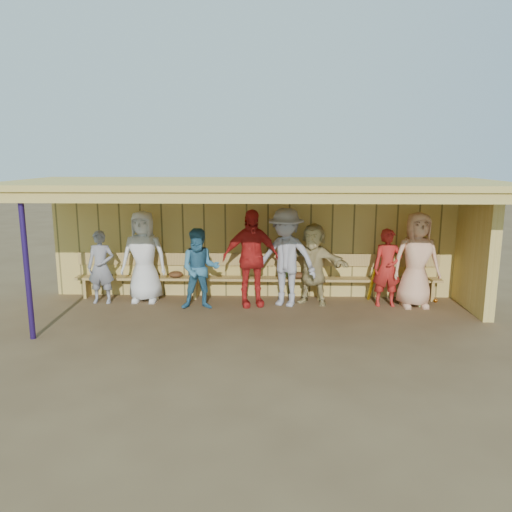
% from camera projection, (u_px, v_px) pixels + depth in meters
% --- Properties ---
extents(ground, '(90.00, 90.00, 0.00)m').
position_uv_depth(ground, '(255.00, 314.00, 9.43)').
color(ground, brown).
rests_on(ground, ground).
extents(player_a, '(0.54, 0.36, 1.48)m').
position_uv_depth(player_a, '(101.00, 267.00, 10.02)').
color(player_a, gray).
rests_on(player_a, ground).
extents(player_b, '(0.93, 0.62, 1.87)m').
position_uv_depth(player_b, '(144.00, 256.00, 10.10)').
color(player_b, silver).
rests_on(player_b, ground).
extents(player_c, '(0.82, 0.67, 1.58)m').
position_uv_depth(player_c, '(200.00, 269.00, 9.62)').
color(player_c, teal).
rests_on(player_c, ground).
extents(player_d, '(1.21, 0.75, 1.92)m').
position_uv_depth(player_d, '(251.00, 258.00, 9.81)').
color(player_d, red).
rests_on(player_d, ground).
extents(player_e, '(1.44, 1.14, 1.94)m').
position_uv_depth(player_e, '(286.00, 257.00, 9.82)').
color(player_e, '#9D9CA4').
rests_on(player_e, ground).
extents(player_f, '(1.58, 1.03, 1.63)m').
position_uv_depth(player_f, '(313.00, 264.00, 9.96)').
color(player_f, tan).
rests_on(player_f, ground).
extents(player_g, '(0.57, 0.37, 1.54)m').
position_uv_depth(player_g, '(387.00, 268.00, 9.81)').
color(player_g, '#AD211B').
rests_on(player_g, ground).
extents(player_h, '(0.96, 0.66, 1.88)m').
position_uv_depth(player_h, '(416.00, 260.00, 9.73)').
color(player_h, '#E2A67F').
rests_on(player_h, ground).
extents(dugout_structure, '(8.80, 3.20, 2.50)m').
position_uv_depth(dugout_structure, '(276.00, 220.00, 9.75)').
color(dugout_structure, '#D4B55A').
rests_on(dugout_structure, ground).
extents(bench, '(7.60, 0.34, 0.93)m').
position_uv_depth(bench, '(257.00, 273.00, 10.42)').
color(bench, tan).
rests_on(bench, ground).
extents(dugout_equipment, '(6.15, 0.62, 0.80)m').
position_uv_depth(dugout_equipment, '(240.00, 276.00, 10.31)').
color(dugout_equipment, yellow).
rests_on(dugout_equipment, ground).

